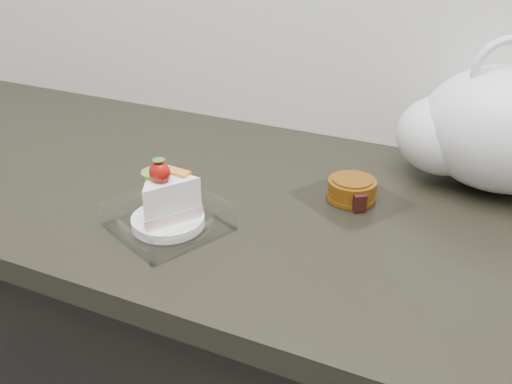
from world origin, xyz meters
name	(u,v)px	position (x,y,z in m)	size (l,w,h in m)	color
cake_tray	(167,209)	(-0.19, 1.54, 0.93)	(0.20, 0.20, 0.12)	white
mooncake_wrap	(352,192)	(0.04, 1.75, 0.92)	(0.22, 0.21, 0.04)	white
plastic_bag	(494,130)	(0.23, 1.90, 1.00)	(0.36, 0.29, 0.26)	white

